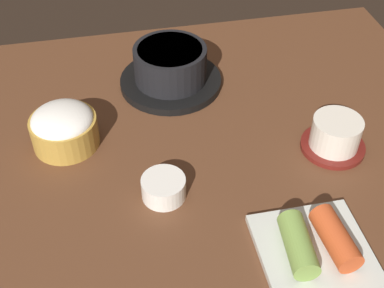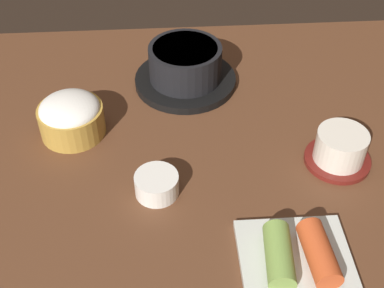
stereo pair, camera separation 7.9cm
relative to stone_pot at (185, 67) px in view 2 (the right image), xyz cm
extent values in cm
cube|color=#56331E|center=(-2.11, -17.81, -4.56)|extent=(100.00, 76.00, 2.00)
cylinder|color=black|center=(0.00, 0.00, -2.85)|extent=(18.52, 18.52, 1.40)
cylinder|color=black|center=(0.00, 0.00, 0.99)|extent=(13.08, 13.08, 6.29)
cylinder|color=#D15619|center=(0.00, 0.00, 3.84)|extent=(11.51, 11.51, 0.60)
cylinder|color=#B78C38|center=(-19.21, -12.35, -1.08)|extent=(10.56, 10.56, 4.95)
ellipsoid|color=white|center=(-19.21, -12.35, 1.40)|extent=(9.71, 9.71, 3.70)
cylinder|color=maroon|center=(22.36, -22.08, -3.16)|extent=(10.22, 10.22, 0.80)
cylinder|color=silver|center=(22.36, -22.08, -0.30)|extent=(7.74, 7.74, 4.90)
cylinder|color=#C6D18C|center=(22.36, -22.08, 1.85)|extent=(6.58, 6.58, 0.40)
cylinder|color=white|center=(-5.69, -26.60, -1.91)|extent=(6.44, 6.44, 3.29)
cylinder|color=#386B2D|center=(-5.69, -26.60, -0.57)|extent=(5.28, 5.28, 0.50)
cube|color=silver|center=(11.90, -40.63, -3.06)|extent=(14.45, 14.45, 1.00)
cylinder|color=#7A9E47|center=(9.37, -40.63, -0.82)|extent=(4.24, 8.95, 3.48)
cylinder|color=#C64C23|center=(14.43, -40.63, -0.82)|extent=(4.06, 8.89, 3.48)
camera|label=1|loc=(-11.76, -76.30, 53.01)|focal=48.17mm
camera|label=2|loc=(-3.97, -77.36, 53.01)|focal=48.17mm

